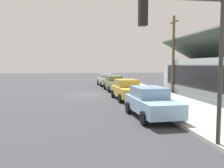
{
  "coord_description": "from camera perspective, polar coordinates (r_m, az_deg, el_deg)",
  "views": [
    {
      "loc": [
        22.02,
        -0.91,
        2.76
      ],
      "look_at": [
        -0.14,
        2.19,
        0.93
      ],
      "focal_mm": 37.28,
      "sensor_mm": 36.0,
      "label": 1
    }
  ],
  "objects": [
    {
      "name": "ground_plane",
      "position": [
        22.21,
        -5.56,
        -2.49
      ],
      "size": [
        120.0,
        120.0,
        0.0
      ],
      "primitive_type": "plane",
      "color": "#38383D"
    },
    {
      "name": "sidewalk_curb",
      "position": [
        23.12,
        8.45,
        -2.03
      ],
      "size": [
        60.0,
        4.2,
        0.16
      ],
      "primitive_type": "cube",
      "color": "#B2AFA8",
      "rests_on": "ground"
    },
    {
      "name": "car_silver",
      "position": [
        31.02,
        -1.43,
        1.08
      ],
      "size": [
        4.7,
        2.25,
        1.59
      ],
      "rotation": [
        0.0,
        0.0,
        0.05
      ],
      "color": "silver",
      "rests_on": "ground"
    },
    {
      "name": "car_olive",
      "position": [
        25.03,
        0.64,
        0.22
      ],
      "size": [
        4.82,
        2.11,
        1.59
      ],
      "rotation": [
        0.0,
        0.0,
        0.04
      ],
      "color": "olive",
      "rests_on": "ground"
    },
    {
      "name": "car_mustard",
      "position": [
        18.65,
        3.76,
        -1.32
      ],
      "size": [
        4.62,
        2.23,
        1.59
      ],
      "rotation": [
        0.0,
        0.0,
        0.05
      ],
      "color": "gold",
      "rests_on": "ground"
    },
    {
      "name": "car_skyblue",
      "position": [
        12.41,
        9.51,
        -4.42
      ],
      "size": [
        4.48,
        2.15,
        1.59
      ],
      "rotation": [
        0.0,
        0.0,
        0.05
      ],
      "color": "#8CB7E0",
      "rests_on": "ground"
    },
    {
      "name": "traffic_light_main",
      "position": [
        7.79,
        18.65,
        9.79
      ],
      "size": [
        0.37,
        2.79,
        5.2
      ],
      "color": "#383833",
      "rests_on": "ground"
    },
    {
      "name": "utility_pole_wooden",
      "position": [
        23.67,
        14.81,
        7.35
      ],
      "size": [
        1.8,
        0.24,
        7.5
      ],
      "color": "brown",
      "rests_on": "ground"
    },
    {
      "name": "fire_hydrant_red",
      "position": [
        17.06,
        9.55,
        -3.01
      ],
      "size": [
        0.22,
        0.22,
        0.71
      ],
      "color": "red",
      "rests_on": "sidewalk_curb"
    }
  ]
}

